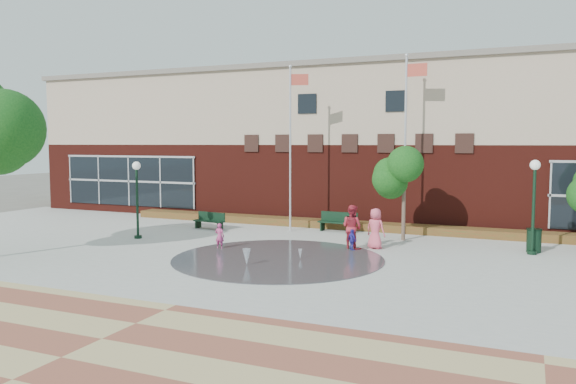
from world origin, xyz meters
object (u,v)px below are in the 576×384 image
at_px(flagpole_right, 406,135).
at_px(trash_can, 534,241).
at_px(flagpole_left, 291,140).
at_px(child_splash, 220,236).
at_px(bench_left, 209,224).

xyz_separation_m(flagpole_right, trash_can, (5.94, -2.48, -4.50)).
relative_size(flagpole_right, trash_can, 8.74).
height_order(flagpole_left, trash_can, flagpole_left).
bearing_deg(flagpole_left, trash_can, -24.47).
distance_m(flagpole_right, child_splash, 10.60).
distance_m(flagpole_left, child_splash, 7.18).
relative_size(flagpole_right, bench_left, 4.82).
relative_size(trash_can, child_splash, 0.90).
bearing_deg(trash_can, bench_left, 179.58).
bearing_deg(trash_can, flagpole_left, 173.98).
distance_m(flagpole_left, trash_can, 12.42).
relative_size(flagpole_left, child_splash, 7.52).
bearing_deg(bench_left, trash_can, 8.05).
bearing_deg(child_splash, flagpole_right, -136.90).
relative_size(bench_left, child_splash, 1.63).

